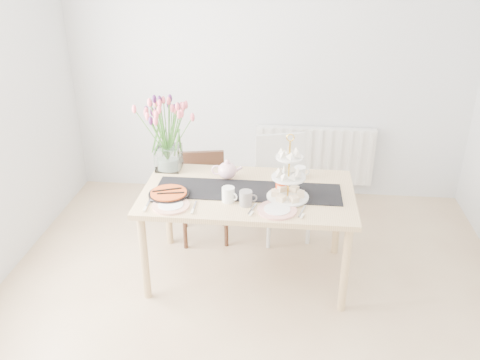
# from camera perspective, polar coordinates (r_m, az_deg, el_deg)

# --- Properties ---
(room_shell) EXTENTS (4.50, 4.50, 4.50)m
(room_shell) POSITION_cam_1_polar(r_m,az_deg,el_deg) (2.94, 0.92, 1.76)
(room_shell) COLOR tan
(room_shell) RESTS_ON ground
(radiator) EXTENTS (1.20, 0.08, 0.60)m
(radiator) POSITION_cam_1_polar(r_m,az_deg,el_deg) (5.28, 8.35, 2.76)
(radiator) COLOR white
(radiator) RESTS_ON room_shell
(dining_table) EXTENTS (1.60, 0.90, 0.75)m
(dining_table) POSITION_cam_1_polar(r_m,az_deg,el_deg) (3.87, 0.89, -2.26)
(dining_table) COLOR tan
(dining_table) RESTS_ON ground
(chair_brown) EXTENTS (0.46, 0.46, 0.77)m
(chair_brown) POSITION_cam_1_polar(r_m,az_deg,el_deg) (4.55, -4.09, -1.08)
(chair_brown) COLOR #331D12
(chair_brown) RESTS_ON ground
(chair_white) EXTENTS (0.56, 0.56, 0.91)m
(chair_white) POSITION_cam_1_polar(r_m,az_deg,el_deg) (4.55, 4.80, 0.17)
(chair_white) COLOR silver
(chair_white) RESTS_ON ground
(table_runner) EXTENTS (1.40, 0.35, 0.01)m
(table_runner) POSITION_cam_1_polar(r_m,az_deg,el_deg) (3.84, 0.89, -1.20)
(table_runner) COLOR black
(table_runner) RESTS_ON dining_table
(tulip_vase) EXTENTS (0.72, 0.72, 0.62)m
(tulip_vase) POSITION_cam_1_polar(r_m,az_deg,el_deg) (4.10, -8.27, 6.31)
(tulip_vase) COLOR silver
(tulip_vase) RESTS_ON dining_table
(cake_stand) EXTENTS (0.31, 0.31, 0.45)m
(cake_stand) POSITION_cam_1_polar(r_m,az_deg,el_deg) (3.69, 5.44, -0.30)
(cake_stand) COLOR gold
(cake_stand) RESTS_ON dining_table
(teapot) EXTENTS (0.24, 0.20, 0.15)m
(teapot) POSITION_cam_1_polar(r_m,az_deg,el_deg) (4.00, -1.45, 1.08)
(teapot) COLOR white
(teapot) RESTS_ON dining_table
(cream_jug) EXTENTS (0.10, 0.10, 0.09)m
(cream_jug) POSITION_cam_1_polar(r_m,az_deg,el_deg) (4.06, 6.74, 0.86)
(cream_jug) COLOR white
(cream_jug) RESTS_ON dining_table
(tart_tin) EXTENTS (0.30, 0.30, 0.04)m
(tart_tin) POSITION_cam_1_polar(r_m,az_deg,el_deg) (3.79, -8.00, -1.60)
(tart_tin) COLOR black
(tart_tin) RESTS_ON dining_table
(mug_grey) EXTENTS (0.10, 0.10, 0.11)m
(mug_grey) POSITION_cam_1_polar(r_m,az_deg,el_deg) (3.62, 0.66, -2.06)
(mug_grey) COLOR slate
(mug_grey) RESTS_ON dining_table
(mug_white) EXTENTS (0.13, 0.13, 0.11)m
(mug_white) POSITION_cam_1_polar(r_m,az_deg,el_deg) (3.67, -1.33, -1.64)
(mug_white) COLOR white
(mug_white) RESTS_ON dining_table
(mug_orange) EXTENTS (0.11, 0.11, 0.10)m
(mug_orange) POSITION_cam_1_polar(r_m,az_deg,el_deg) (3.83, 4.64, -0.61)
(mug_orange) COLOR #F4491B
(mug_orange) RESTS_ON dining_table
(plate_left) EXTENTS (0.27, 0.27, 0.01)m
(plate_left) POSITION_cam_1_polar(r_m,az_deg,el_deg) (3.66, -7.78, -2.87)
(plate_left) COLOR white
(plate_left) RESTS_ON dining_table
(plate_right) EXTENTS (0.34, 0.34, 0.01)m
(plate_right) POSITION_cam_1_polar(r_m,az_deg,el_deg) (3.57, 4.18, -3.38)
(plate_right) COLOR white
(plate_right) RESTS_ON dining_table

